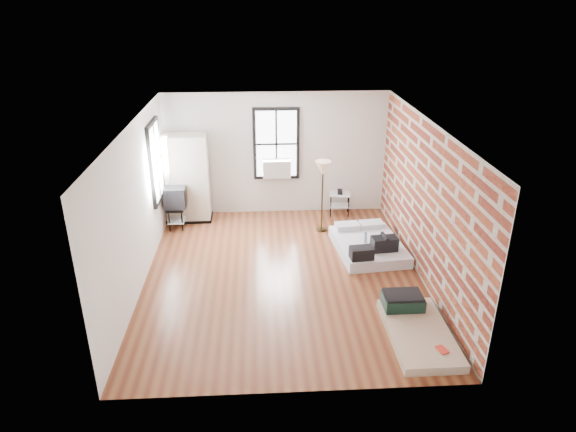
{
  "coord_description": "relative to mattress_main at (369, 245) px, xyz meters",
  "views": [
    {
      "loc": [
        -0.39,
        -8.17,
        4.8
      ],
      "look_at": [
        0.11,
        0.3,
        1.05
      ],
      "focal_mm": 32.0,
      "sensor_mm": 36.0,
      "label": 1
    }
  ],
  "objects": [
    {
      "name": "ground",
      "position": [
        -1.75,
        -0.83,
        -0.15
      ],
      "size": [
        6.0,
        6.0,
        0.0
      ],
      "primitive_type": "plane",
      "color": "#572717",
      "rests_on": "ground"
    },
    {
      "name": "tv_stand",
      "position": [
        -3.96,
        1.47,
        0.52
      ],
      "size": [
        0.47,
        0.67,
        0.94
      ],
      "rotation": [
        0.0,
        0.0,
        -0.01
      ],
      "color": "black",
      "rests_on": "ground"
    },
    {
      "name": "floor_lamp",
      "position": [
        -0.82,
        1.06,
        1.19
      ],
      "size": [
        0.34,
        0.34,
        1.57
      ],
      "color": "black",
      "rests_on": "ground"
    },
    {
      "name": "wardrobe",
      "position": [
        -3.75,
        1.82,
        0.83
      ],
      "size": [
        1.0,
        0.58,
        1.97
      ],
      "rotation": [
        0.0,
        0.0,
        0.0
      ],
      "color": "black",
      "rests_on": "ground"
    },
    {
      "name": "room_shell",
      "position": [
        -1.52,
        -0.46,
        1.59
      ],
      "size": [
        5.02,
        6.02,
        2.8
      ],
      "color": "silver",
      "rests_on": "ground"
    },
    {
      "name": "mattress_bare",
      "position": [
        0.18,
        -2.63,
        -0.04
      ],
      "size": [
        0.91,
        1.71,
        0.37
      ],
      "rotation": [
        0.0,
        0.0,
        0.01
      ],
      "color": "#C1AA8C",
      "rests_on": "ground"
    },
    {
      "name": "side_table",
      "position": [
        -0.3,
        1.89,
        0.26
      ],
      "size": [
        0.5,
        0.42,
        0.61
      ],
      "rotation": [
        0.0,
        0.0,
        -0.12
      ],
      "color": "black",
      "rests_on": "ground"
    },
    {
      "name": "mattress_main",
      "position": [
        0.0,
        0.0,
        0.0
      ],
      "size": [
        1.4,
        1.79,
        0.54
      ],
      "rotation": [
        0.0,
        0.0,
        0.1
      ],
      "color": "white",
      "rests_on": "ground"
    }
  ]
}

